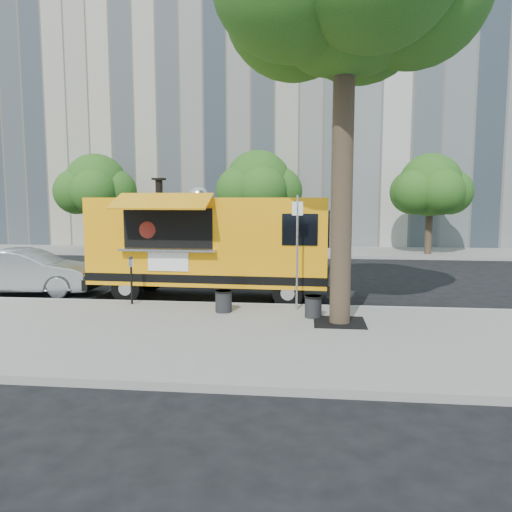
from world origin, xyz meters
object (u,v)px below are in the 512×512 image
(far_tree_b, at_px, (258,184))
(parking_meter, at_px, (131,274))
(trash_bin_right, at_px, (313,306))
(sign_post, at_px, (297,245))
(sedan, at_px, (26,272))
(trash_bin_left, at_px, (224,300))
(far_tree_a, at_px, (96,185))
(food_truck, at_px, (210,243))
(far_tree_c, at_px, (430,185))

(far_tree_b, bearing_deg, parking_meter, -98.10)
(trash_bin_right, bearing_deg, sign_post, 118.54)
(sedan, distance_m, trash_bin_left, 7.23)
(sign_post, relative_size, trash_bin_right, 5.58)
(trash_bin_left, bearing_deg, far_tree_a, 124.10)
(far_tree_a, height_order, parking_meter, far_tree_a)
(sign_post, xyz_separation_m, parking_meter, (-4.55, 0.20, -0.87))
(parking_meter, xyz_separation_m, sedan, (-4.13, 1.74, -0.25))
(parking_meter, bearing_deg, food_truck, 43.34)
(parking_meter, relative_size, sedan, 0.30)
(far_tree_a, xyz_separation_m, sedan, (2.87, -11.91, -3.05))
(sedan, xyz_separation_m, trash_bin_right, (9.11, -2.73, -0.29))
(far_tree_c, relative_size, trash_bin_left, 9.38)
(sign_post, xyz_separation_m, trash_bin_left, (-1.86, -0.46, -1.40))
(far_tree_b, distance_m, sign_post, 14.61)
(sedan, bearing_deg, far_tree_b, -33.06)
(far_tree_b, bearing_deg, far_tree_a, -177.46)
(far_tree_b, height_order, food_truck, far_tree_b)
(food_truck, bearing_deg, far_tree_a, 128.73)
(parking_meter, bearing_deg, trash_bin_right, -11.28)
(far_tree_b, distance_m, sedan, 14.10)
(far_tree_a, height_order, far_tree_b, far_tree_b)
(food_truck, bearing_deg, sedan, -177.84)
(far_tree_b, relative_size, far_tree_c, 1.06)
(sign_post, bearing_deg, trash_bin_left, -166.13)
(parking_meter, xyz_separation_m, trash_bin_left, (2.69, -0.66, -0.53))
(trash_bin_left, distance_m, trash_bin_right, 2.32)
(parking_meter, xyz_separation_m, trash_bin_right, (4.98, -0.99, -0.54))
(sign_post, bearing_deg, food_truck, 144.15)
(far_tree_c, height_order, sedan, far_tree_c)
(trash_bin_right, bearing_deg, far_tree_a, 129.29)
(parking_meter, height_order, sedan, parking_meter)
(far_tree_c, bearing_deg, trash_bin_left, -119.98)
(sign_post, bearing_deg, trash_bin_right, -61.46)
(food_truck, bearing_deg, trash_bin_right, -39.15)
(far_tree_a, bearing_deg, trash_bin_right, -50.71)
(far_tree_c, bearing_deg, trash_bin_right, -112.20)
(far_tree_c, xyz_separation_m, food_truck, (-9.15, -12.00, -2.00))
(sign_post, relative_size, sedan, 0.68)
(trash_bin_left, bearing_deg, far_tree_c, 60.02)
(food_truck, bearing_deg, trash_bin_left, -68.78)
(food_truck, relative_size, sedan, 1.69)
(far_tree_b, relative_size, trash_bin_right, 10.23)
(far_tree_b, xyz_separation_m, parking_meter, (-2.00, -14.05, -2.85))
(parking_meter, distance_m, trash_bin_left, 2.82)
(far_tree_b, bearing_deg, far_tree_c, -1.91)
(food_truck, bearing_deg, sign_post, -33.76)
(far_tree_b, distance_m, trash_bin_left, 15.11)
(food_truck, bearing_deg, far_tree_c, 54.78)
(food_truck, distance_m, sedan, 6.06)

